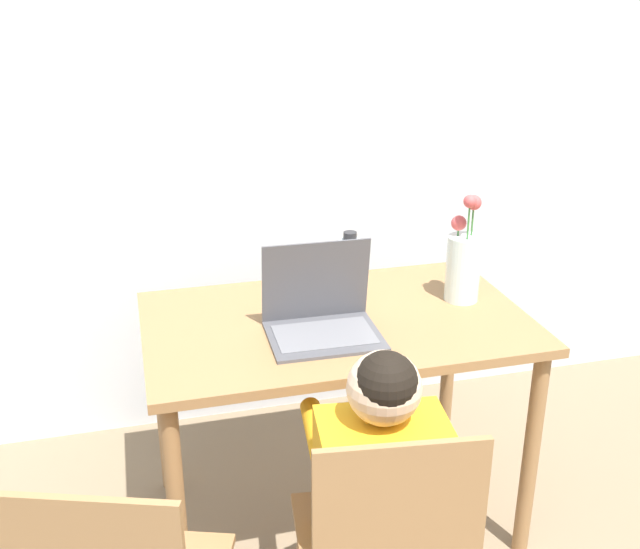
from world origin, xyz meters
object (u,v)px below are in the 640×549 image
at_px(person_seated, 376,468).
at_px(laptop, 321,313).
at_px(flower_vase, 463,263).
at_px(water_bottle, 349,272).

xyz_separation_m(person_seated, laptop, (-0.01, 0.49, 0.21)).
distance_m(laptop, flower_vase, 0.52).
height_order(laptop, flower_vase, flower_vase).
distance_m(laptop, water_bottle, 0.21).
height_order(person_seated, laptop, laptop).
bearing_deg(laptop, flower_vase, 13.60).
relative_size(laptop, flower_vase, 0.92).
height_order(flower_vase, water_bottle, flower_vase).
height_order(person_seated, water_bottle, water_bottle).
bearing_deg(flower_vase, laptop, -167.77).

